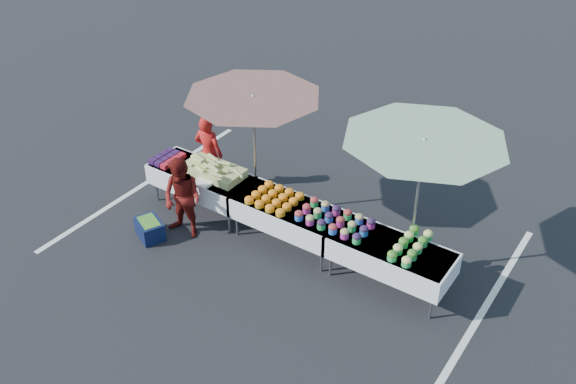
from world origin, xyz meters
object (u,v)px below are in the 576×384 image
Objects in this scene: table_center at (288,214)px; umbrella_left at (253,107)px; vendor at (209,153)px; table_left at (201,179)px; table_right at (390,254)px; storage_bin at (150,229)px; customer at (182,198)px; umbrella_right at (423,152)px.

umbrella_left is (-0.93, 0.40, 1.46)m from table_center.
table_left is at bearing 108.25° from vendor.
table_right is at bearing 163.02° from vendor.
umbrella_left is at bearing 80.34° from storage_bin.
customer is 1.86m from umbrella_left.
table_right is 3.43m from customer.
vendor is 2.48× the size of storage_bin.
storage_bin is (-0.17, -1.15, -0.42)m from table_left.
umbrella_right is (3.72, 0.45, 1.55)m from table_left.
customer is (0.26, -0.75, 0.13)m from table_left.
table_left is 0.80m from customer.
table_right is (1.80, 0.00, 0.00)m from table_center.
table_right is (3.60, 0.00, 0.00)m from table_left.
table_center is 2.32m from storage_bin.
table_center is at bearing 180.00° from table_right.
umbrella_right is at bearing 15.42° from customer.
customer reaches higher than table_center.
table_right is at bearing 8.98° from customer.
customer reaches higher than table_left.
customer is 2.37× the size of storage_bin.
table_left is at bearing 105.80° from storage_bin.
umbrella_left reaches higher than table_right.
table_right is 3.11× the size of storage_bin.
umbrella_left is at bearing -179.03° from umbrella_right.
customer is 0.57× the size of umbrella_left.
table_left is 1.74m from umbrella_left.
table_left is 1.23m from storage_bin.
storage_bin is (0.11, -1.70, -0.57)m from vendor.
vendor reaches higher than storage_bin.
umbrella_left reaches higher than customer.
storage_bin is at bearing -140.46° from customer.
customer is at bearing -167.36° from table_right.
umbrella_right is (0.12, 0.45, 1.55)m from table_right.
vendor is (-0.28, 0.55, 0.16)m from table_left.
table_left is at bearing -155.32° from umbrella_left.
umbrella_left is at bearing 163.67° from vendor.
umbrella_right reaches higher than umbrella_left.
umbrella_left is at bearing 156.72° from table_center.
table_center is at bearing -23.28° from umbrella_left.
vendor is 1.05× the size of customer.
table_center is at bearing -166.86° from umbrella_right.
table_right is 3.92m from vendor.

